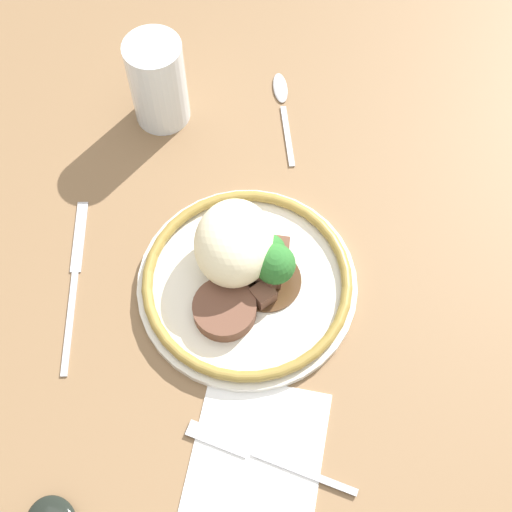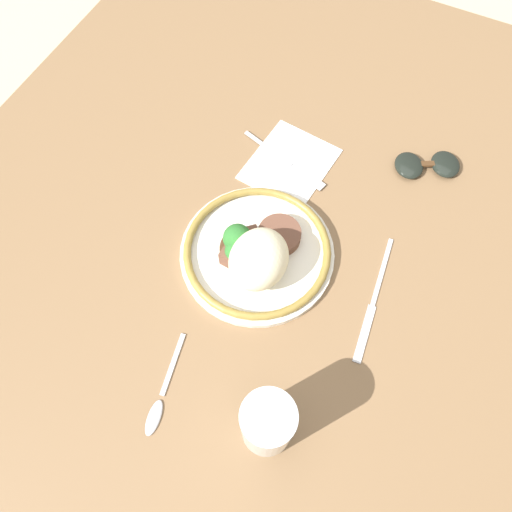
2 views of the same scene
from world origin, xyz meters
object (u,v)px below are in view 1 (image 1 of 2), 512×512
Objects in this scene: juice_glass at (159,86)px; fork at (254,453)px; plate at (246,270)px; knife at (75,277)px; spoon at (282,100)px.

fork is at bearing -159.90° from juice_glass.
plate is 0.19m from fork.
fork is 0.82× the size of knife.
plate is 0.19m from knife.
juice_glass is (0.22, 0.12, 0.03)m from plate.
juice_glass is 0.56× the size of knife.
knife is 0.34m from spoon.
spoon is at bearing -76.76° from juice_glass.
knife is (-0.01, 0.19, -0.02)m from plate.
spoon is at bearing -44.06° from knife.
juice_glass is 0.25m from knife.
plate is 2.04× the size of juice_glass.
juice_glass reaches higher than spoon.
spoon is at bearing -73.52° from fork.
spoon is (0.27, -0.21, 0.00)m from knife.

